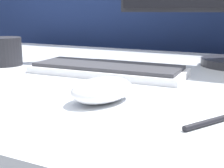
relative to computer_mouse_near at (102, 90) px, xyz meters
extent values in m
cube|color=navy|center=(0.07, 0.82, -0.12)|extent=(5.00, 0.03, 1.22)
ellipsoid|color=white|center=(0.00, 0.00, 0.00)|extent=(0.11, 0.14, 0.04)
cube|color=white|center=(-0.10, 0.21, -0.01)|extent=(0.37, 0.15, 0.02)
cube|color=#38383D|center=(-0.10, 0.21, 0.00)|extent=(0.35, 0.13, 0.01)
cylinder|color=#232328|center=(-0.40, 0.20, 0.02)|extent=(0.09, 0.09, 0.08)
camera|label=1|loc=(0.23, -0.43, 0.12)|focal=50.00mm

